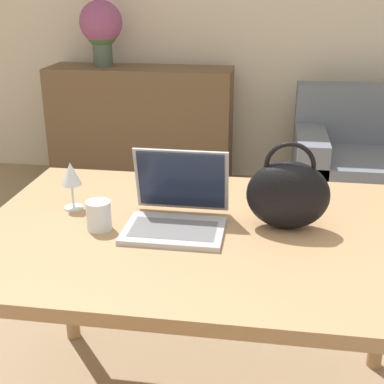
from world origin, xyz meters
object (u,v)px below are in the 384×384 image
Objects in this scene: laptop at (178,206)px; drinking_glass at (99,215)px; wine_glass at (71,176)px; handbag at (288,194)px; flower_vase at (101,27)px.

drinking_glass is (-0.23, -0.07, -0.02)m from laptop.
laptop is at bearing -10.80° from wine_glass.
drinking_glass is 0.58m from handbag.
drinking_glass is at bearing -72.97° from flower_vase.
laptop is at bearing 17.24° from drinking_glass.
flower_vase is at bearing 104.94° from wine_glass.
flower_vase is (-0.76, 2.48, 0.35)m from drinking_glass.
handbag is at bearing 9.69° from drinking_glass.
flower_vase is (-0.99, 2.40, 0.34)m from laptop.
handbag is at bearing -3.67° from wine_glass.
handbag is (0.57, 0.10, 0.07)m from drinking_glass.
flower_vase is (-1.33, 2.38, 0.29)m from handbag.
drinking_glass is 0.19× the size of flower_vase.
wine_glass is at bearing 169.20° from laptop.
laptop is at bearing -67.62° from flower_vase.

